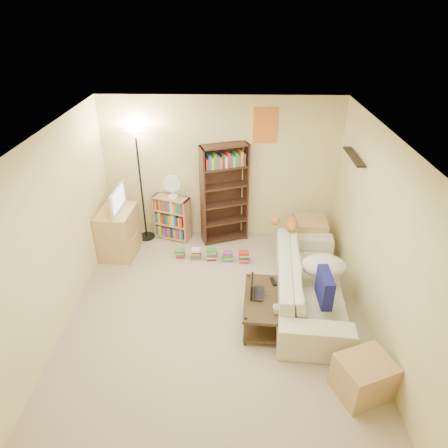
{
  "coord_description": "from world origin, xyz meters",
  "views": [
    {
      "loc": [
        0.2,
        -4.14,
        3.81
      ],
      "look_at": [
        0.09,
        0.72,
        1.05
      ],
      "focal_mm": 32.0,
      "sensor_mm": 36.0,
      "label": 1
    }
  ],
  "objects_px": {
    "sofa": "(310,282)",
    "end_cabinet": "(364,377)",
    "tv_stand": "(119,232)",
    "tall_bookshelf": "(224,192)",
    "short_bookshelf": "(172,218)",
    "desk_fan": "(172,186)",
    "side_table": "(309,235)",
    "tabby_cat": "(288,223)",
    "laptop": "(262,294)",
    "coffee_table": "(265,306)",
    "television": "(114,200)",
    "mug": "(277,310)",
    "floor_lamp": "(137,154)"
  },
  "relations": [
    {
      "from": "short_bookshelf",
      "to": "tall_bookshelf",
      "type": "bearing_deg",
      "value": 18.81
    },
    {
      "from": "tv_stand",
      "to": "tall_bookshelf",
      "type": "bearing_deg",
      "value": 18.38
    },
    {
      "from": "mug",
      "to": "television",
      "type": "distance_m",
      "value": 3.18
    },
    {
      "from": "tabby_cat",
      "to": "coffee_table",
      "type": "relative_size",
      "value": 0.54
    },
    {
      "from": "laptop",
      "to": "side_table",
      "type": "relative_size",
      "value": 0.57
    },
    {
      "from": "television",
      "to": "desk_fan",
      "type": "height_order",
      "value": "desk_fan"
    },
    {
      "from": "tv_stand",
      "to": "side_table",
      "type": "xyz_separation_m",
      "value": [
        3.22,
        0.16,
        -0.11
      ]
    },
    {
      "from": "coffee_table",
      "to": "desk_fan",
      "type": "bearing_deg",
      "value": 129.02
    },
    {
      "from": "laptop",
      "to": "mug",
      "type": "height_order",
      "value": "mug"
    },
    {
      "from": "sofa",
      "to": "short_bookshelf",
      "type": "bearing_deg",
      "value": 56.7
    },
    {
      "from": "sofa",
      "to": "tv_stand",
      "type": "distance_m",
      "value": 3.24
    },
    {
      "from": "sofa",
      "to": "short_bookshelf",
      "type": "distance_m",
      "value": 2.75
    },
    {
      "from": "desk_fan",
      "to": "side_table",
      "type": "distance_m",
      "value": 2.48
    },
    {
      "from": "mug",
      "to": "short_bookshelf",
      "type": "xyz_separation_m",
      "value": [
        -1.63,
        2.44,
        -0.07
      ]
    },
    {
      "from": "tv_stand",
      "to": "short_bookshelf",
      "type": "bearing_deg",
      "value": 34.1
    },
    {
      "from": "floor_lamp",
      "to": "tv_stand",
      "type": "bearing_deg",
      "value": -124.87
    },
    {
      "from": "tabby_cat",
      "to": "desk_fan",
      "type": "xyz_separation_m",
      "value": [
        -1.9,
        0.73,
        0.27
      ]
    },
    {
      "from": "tall_bookshelf",
      "to": "side_table",
      "type": "bearing_deg",
      "value": -31.45
    },
    {
      "from": "coffee_table",
      "to": "desk_fan",
      "type": "height_order",
      "value": "desk_fan"
    },
    {
      "from": "coffee_table",
      "to": "television",
      "type": "xyz_separation_m",
      "value": [
        -2.34,
        1.66,
        0.72
      ]
    },
    {
      "from": "tv_stand",
      "to": "end_cabinet",
      "type": "xyz_separation_m",
      "value": [
        3.35,
        -2.72,
        -0.17
      ]
    },
    {
      "from": "sofa",
      "to": "end_cabinet",
      "type": "bearing_deg",
      "value": -162.39
    },
    {
      "from": "short_bookshelf",
      "to": "television",
      "type": "bearing_deg",
      "value": -129.09
    },
    {
      "from": "tv_stand",
      "to": "side_table",
      "type": "distance_m",
      "value": 3.23
    },
    {
      "from": "desk_fan",
      "to": "tv_stand",
      "type": "bearing_deg",
      "value": -152.96
    },
    {
      "from": "tall_bookshelf",
      "to": "tv_stand",
      "type": "bearing_deg",
      "value": 175.1
    },
    {
      "from": "floor_lamp",
      "to": "end_cabinet",
      "type": "height_order",
      "value": "floor_lamp"
    },
    {
      "from": "sofa",
      "to": "side_table",
      "type": "relative_size",
      "value": 4.09
    },
    {
      "from": "short_bookshelf",
      "to": "desk_fan",
      "type": "height_order",
      "value": "desk_fan"
    },
    {
      "from": "desk_fan",
      "to": "side_table",
      "type": "height_order",
      "value": "desk_fan"
    },
    {
      "from": "coffee_table",
      "to": "mug",
      "type": "height_order",
      "value": "mug"
    },
    {
      "from": "end_cabinet",
      "to": "tall_bookshelf",
      "type": "bearing_deg",
      "value": 116.42
    },
    {
      "from": "mug",
      "to": "short_bookshelf",
      "type": "distance_m",
      "value": 2.93
    },
    {
      "from": "mug",
      "to": "tv_stand",
      "type": "distance_m",
      "value": 3.14
    },
    {
      "from": "sofa",
      "to": "desk_fan",
      "type": "bearing_deg",
      "value": 56.81
    },
    {
      "from": "desk_fan",
      "to": "tall_bookshelf",
      "type": "bearing_deg",
      "value": 1.06
    },
    {
      "from": "desk_fan",
      "to": "floor_lamp",
      "type": "bearing_deg",
      "value": 175.48
    },
    {
      "from": "coffee_table",
      "to": "short_bookshelf",
      "type": "bearing_deg",
      "value": 129.3
    },
    {
      "from": "short_bookshelf",
      "to": "desk_fan",
      "type": "bearing_deg",
      "value": -22.8
    },
    {
      "from": "mug",
      "to": "end_cabinet",
      "type": "bearing_deg",
      "value": -41.25
    },
    {
      "from": "coffee_table",
      "to": "short_bookshelf",
      "type": "xyz_separation_m",
      "value": [
        -1.51,
        2.15,
        0.13
      ]
    },
    {
      "from": "television",
      "to": "tall_bookshelf",
      "type": "relative_size",
      "value": 0.38
    },
    {
      "from": "laptop",
      "to": "floor_lamp",
      "type": "distance_m",
      "value": 3.1
    },
    {
      "from": "sofa",
      "to": "laptop",
      "type": "distance_m",
      "value": 0.81
    },
    {
      "from": "sofa",
      "to": "short_bookshelf",
      "type": "height_order",
      "value": "short_bookshelf"
    },
    {
      "from": "television",
      "to": "floor_lamp",
      "type": "xyz_separation_m",
      "value": [
        0.34,
        0.49,
        0.6
      ]
    },
    {
      "from": "sofa",
      "to": "tabby_cat",
      "type": "relative_size",
      "value": 4.46
    },
    {
      "from": "tall_bookshelf",
      "to": "short_bookshelf",
      "type": "height_order",
      "value": "tall_bookshelf"
    },
    {
      "from": "floor_lamp",
      "to": "sofa",
      "type": "bearing_deg",
      "value": -32.52
    },
    {
      "from": "tabby_cat",
      "to": "laptop",
      "type": "bearing_deg",
      "value": -109.47
    }
  ]
}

